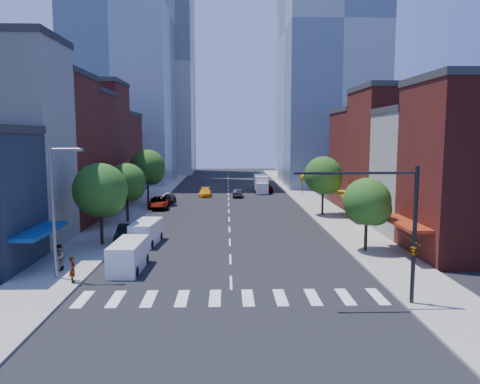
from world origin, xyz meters
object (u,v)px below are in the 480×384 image
object	(u,v)px
box_truck	(261,184)
pedestrian_near	(73,269)
parked_car_front	(132,245)
parked_car_second	(127,234)
parked_car_third	(159,203)
traffic_car_far	(267,188)
taxi	(205,192)
pedestrian_far	(59,258)
parked_car_rear	(168,199)
cargo_van_far	(146,233)
traffic_car_oncoming	(238,193)
cargo_van_near	(128,256)

from	to	relation	value
box_truck	pedestrian_near	xyz separation A→B (m)	(-16.22, -50.60, -0.37)
box_truck	pedestrian_near	bearing A→B (deg)	-107.46
parked_car_front	parked_car_second	world-z (taller)	parked_car_second
parked_car_third	traffic_car_far	size ratio (longest dim) A/B	1.36
box_truck	taxi	bearing A→B (deg)	-151.08
pedestrian_far	parked_car_third	bearing A→B (deg)	163.20
parked_car_third	box_truck	world-z (taller)	box_truck
taxi	pedestrian_near	distance (m)	45.91
parked_car_rear	pedestrian_far	bearing A→B (deg)	-91.36
parked_car_second	pedestrian_far	distance (m)	10.01
parked_car_second	pedestrian_far	world-z (taller)	pedestrian_far
cargo_van_far	traffic_car_far	world-z (taller)	cargo_van_far
traffic_car_oncoming	taxi	bearing A→B (deg)	-8.72
parked_car_second	box_truck	xyz separation A→B (m)	(15.22, 38.23, 0.59)
parked_car_second	cargo_van_near	xyz separation A→B (m)	(1.99, -9.18, 0.27)
parked_car_front	traffic_car_far	distance (m)	45.51
taxi	pedestrian_far	bearing A→B (deg)	-101.01
parked_car_third	pedestrian_near	bearing A→B (deg)	-95.51
parked_car_second	cargo_van_far	bearing A→B (deg)	-22.75
taxi	traffic_car_far	distance (m)	11.92
cargo_van_far	pedestrian_near	distance (m)	12.02
parked_car_second	box_truck	bearing A→B (deg)	66.10
pedestrian_near	pedestrian_far	distance (m)	3.35
traffic_car_oncoming	parked_car_rear	bearing A→B (deg)	36.11
cargo_van_far	pedestrian_far	xyz separation A→B (m)	(-4.70, -8.89, 0.08)
parked_car_rear	cargo_van_near	size ratio (longest dim) A/B	0.85
taxi	parked_car_third	bearing A→B (deg)	-113.59
parked_car_second	parked_car_third	size ratio (longest dim) A/B	0.86
pedestrian_far	parked_car_front	bearing A→B (deg)	129.82
parked_car_third	parked_car_rear	bearing A→B (deg)	79.42
pedestrian_near	pedestrian_far	xyz separation A→B (m)	(-1.86, 2.79, 0.08)
parked_car_front	traffic_car_far	world-z (taller)	parked_car_front
cargo_van_near	cargo_van_far	distance (m)	8.50
cargo_van_far	traffic_car_far	xyz separation A→B (m)	(14.44, 39.24, -0.32)
traffic_car_far	parked_car_rear	bearing A→B (deg)	34.37
parked_car_front	box_truck	distance (m)	44.88
parked_car_rear	traffic_car_oncoming	distance (m)	12.11
taxi	pedestrian_far	size ratio (longest dim) A/B	2.40
traffic_car_oncoming	traffic_car_far	distance (m)	8.61
pedestrian_far	parked_car_second	bearing A→B (deg)	152.06
pedestrian_near	parked_car_third	bearing A→B (deg)	-12.39
box_truck	parked_car_third	bearing A→B (deg)	-129.85
parked_car_rear	box_truck	size ratio (longest dim) A/B	0.60
traffic_car_oncoming	pedestrian_far	world-z (taller)	pedestrian_far
parked_car_front	cargo_van_far	size ratio (longest dim) A/B	0.87
parked_car_front	parked_car_third	xyz separation A→B (m)	(-1.29, 24.63, 0.03)
taxi	traffic_car_oncoming	size ratio (longest dim) A/B	1.17
taxi	traffic_car_oncoming	world-z (taller)	taxi
cargo_van_far	taxi	distance (m)	33.95
parked_car_third	pedestrian_far	xyz separation A→B (m)	(-2.86, -29.78, 0.32)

